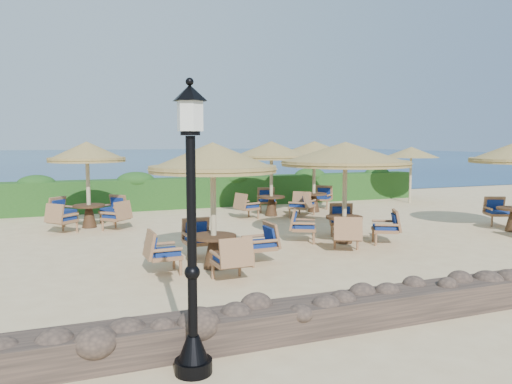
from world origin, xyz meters
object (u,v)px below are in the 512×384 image
cafe_set_0 (213,184)px  cafe_set_4 (271,162)px  extra_parasol (411,152)px  cafe_set_5 (314,158)px  cafe_set_1 (345,169)px  cafe_set_3 (88,173)px  lamp_post (192,242)px

cafe_set_0 → cafe_set_4: 7.44m
extra_parasol → cafe_set_5: size_ratio=0.81×
cafe_set_1 → cafe_set_3: size_ratio=1.27×
cafe_set_4 → cafe_set_5: bearing=9.7°
extra_parasol → cafe_set_5: cafe_set_5 is taller
cafe_set_0 → lamp_post: bearing=-109.4°
lamp_post → extra_parasol: lamp_post is taller
cafe_set_1 → cafe_set_3: same height
cafe_set_4 → cafe_set_5: size_ratio=0.96×
cafe_set_4 → cafe_set_5: same height
extra_parasol → cafe_set_0: bearing=-145.7°
lamp_post → cafe_set_0: lamp_post is taller
extra_parasol → cafe_set_1: size_ratio=0.71×
cafe_set_5 → extra_parasol: bearing=10.1°
lamp_post → extra_parasol: bearing=43.6°
cafe_set_1 → cafe_set_5: 5.68m
extra_parasol → cafe_set_4: bearing=-170.0°
lamp_post → cafe_set_0: bearing=70.6°
extra_parasol → cafe_set_5: 5.23m
lamp_post → cafe_set_5: (7.45, 11.09, 0.49)m
extra_parasol → cafe_set_4: size_ratio=0.85×
extra_parasol → cafe_set_0: size_ratio=0.85×
cafe_set_1 → cafe_set_5: same height
cafe_set_3 → cafe_set_0: bearing=-70.4°
cafe_set_3 → cafe_set_5: same height
extra_parasol → cafe_set_5: (-5.15, -0.91, -0.13)m
cafe_set_1 → cafe_set_3: 7.82m
lamp_post → cafe_set_3: bearing=93.2°
extra_parasol → cafe_set_1: bearing=-138.6°
cafe_set_0 → cafe_set_5: same height
cafe_set_1 → cafe_set_4: 5.02m
cafe_set_0 → cafe_set_5: bearing=48.3°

